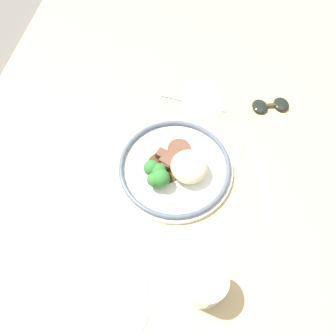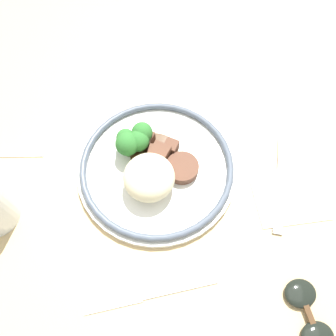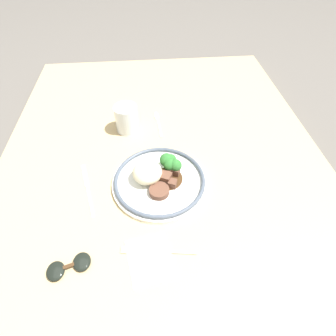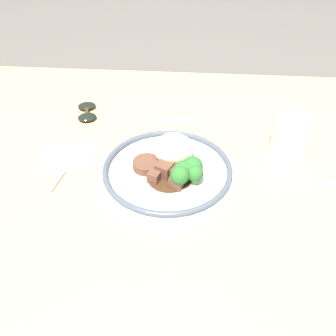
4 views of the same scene
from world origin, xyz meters
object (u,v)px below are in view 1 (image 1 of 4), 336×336
object	(u,v)px
sunglasses	(271,105)
plate	(175,167)
juice_glass	(205,285)
knife	(263,183)
spoon	(145,306)
fork	(200,104)

from	to	relation	value
sunglasses	plate	bearing A→B (deg)	-59.53
juice_glass	knife	size ratio (longest dim) A/B	0.48
juice_glass	sunglasses	world-z (taller)	juice_glass
knife	sunglasses	distance (m)	0.24
spoon	fork	bearing A→B (deg)	171.53
plate	fork	world-z (taller)	plate
knife	fork	bearing A→B (deg)	-155.44
knife	spoon	world-z (taller)	spoon
juice_glass	fork	bearing A→B (deg)	-172.75
juice_glass	sunglasses	bearing A→B (deg)	165.37
fork	knife	distance (m)	0.29
spoon	juice_glass	bearing A→B (deg)	111.74
juice_glass	sunglasses	xyz separation A→B (m)	(-0.51, 0.13, -0.04)
fork	knife	bearing A→B (deg)	-42.95
juice_glass	fork	xyz separation A→B (m)	(-0.49, -0.06, -0.04)
fork	sunglasses	world-z (taller)	sunglasses
knife	juice_glass	bearing A→B (deg)	-38.95
fork	spoon	bearing A→B (deg)	-87.60
plate	sunglasses	world-z (taller)	plate
plate	fork	size ratio (longest dim) A/B	1.54
plate	knife	size ratio (longest dim) A/B	1.41
spoon	sunglasses	bearing A→B (deg)	153.26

